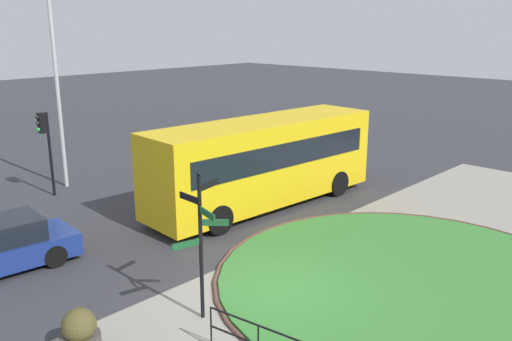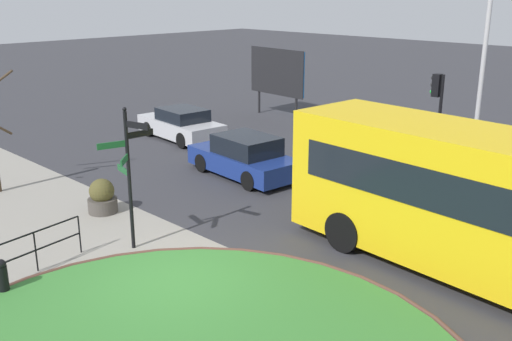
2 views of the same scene
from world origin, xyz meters
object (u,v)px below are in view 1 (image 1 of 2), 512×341
Objects in this scene: signpost_directional at (201,234)px; planter_near_signpost at (80,334)px; traffic_light_near at (45,135)px; bus_yellow at (264,161)px; lamppost_tall at (55,64)px.

signpost_directional is 3.50× the size of planter_near_signpost.
traffic_light_near is 3.31× the size of planter_near_signpost.
signpost_directional is 8.18m from bus_yellow.
lamppost_tall is at bearing 63.92° from planter_near_signpost.
signpost_directional is 0.37× the size of lamppost_tall.
bus_yellow is at bearing 21.25° from planter_near_signpost.
lamppost_tall is 13.53m from planter_near_signpost.
signpost_directional is at bearing -143.30° from bus_yellow.
traffic_light_near is at bearing 129.72° from bus_yellow.
lamppost_tall is at bearing 120.50° from bus_yellow.
planter_near_signpost is at bearing -155.16° from bus_yellow.
bus_yellow is at bearing 33.12° from signpost_directional.
bus_yellow is 2.87× the size of traffic_light_near.
signpost_directional is 1.06× the size of traffic_light_near.
traffic_light_near is 11.66m from planter_near_signpost.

